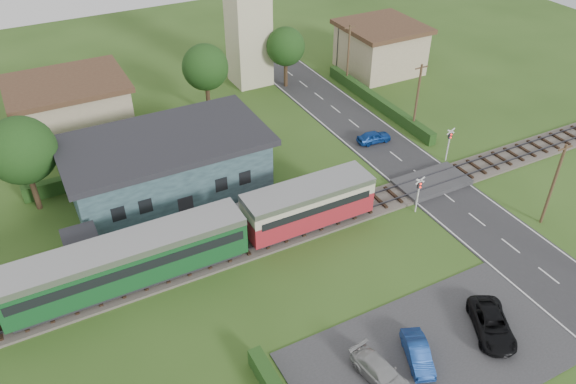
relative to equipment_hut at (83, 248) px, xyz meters
name	(u,v)px	position (x,y,z in m)	size (l,w,h in m)	color
ground	(344,233)	(18.00, -5.20, -1.75)	(120.00, 120.00, 0.00)	#2D4C19
railway_track	(331,217)	(18.00, -3.20, -1.64)	(76.00, 3.20, 0.49)	#4C443D
road	(447,196)	(28.00, -5.20, -1.72)	(6.00, 70.00, 0.05)	#28282B
car_park	(431,355)	(16.50, -17.20, -1.71)	(17.00, 9.00, 0.08)	#333335
crossing_deck	(432,182)	(28.00, -3.20, -1.52)	(6.20, 3.40, 0.45)	#333335
platform	(196,231)	(8.00, 0.00, -1.52)	(30.00, 3.00, 0.45)	gray
equipment_hut	(83,248)	(0.00, 0.00, 0.00)	(2.30, 2.30, 2.55)	beige
station_building	(168,166)	(8.00, 5.79, 0.95)	(16.00, 9.00, 5.30)	#283D40
train	(78,277)	(-0.86, -3.20, 0.43)	(43.20, 2.90, 3.40)	#232328
house_west	(71,107)	(3.00, 19.80, 1.04)	(10.80, 8.80, 5.50)	tan
house_east	(380,47)	(38.00, 18.80, 1.05)	(8.80, 8.80, 5.50)	tan
hedge_roadside	(377,102)	(32.20, 10.80, -1.15)	(0.80, 18.00, 1.20)	#193814
hedge_station	(155,161)	(8.00, 10.30, -1.10)	(22.00, 0.80, 1.30)	#193814
tree_a	(21,151)	(-2.00, 8.80, 3.63)	(5.20, 5.20, 8.00)	#332316
tree_b	(205,67)	(16.00, 17.80, 3.27)	(4.60, 4.60, 7.34)	#332316
tree_c	(286,47)	(26.00, 19.80, 2.91)	(4.20, 4.20, 6.78)	#332316
utility_pole_b	(553,184)	(32.20, -11.20, 1.88)	(1.40, 0.22, 7.00)	#473321
utility_pole_c	(417,98)	(32.20, 4.80, 1.88)	(1.40, 0.22, 7.00)	#473321
utility_pole_d	(348,55)	(32.20, 16.80, 1.88)	(1.40, 0.22, 7.00)	#473321
crossing_signal_near	(419,190)	(24.40, -5.61, 0.39)	(0.84, 0.28, 3.28)	silver
crossing_signal_far	(449,140)	(31.60, -0.81, 0.39)	(0.84, 0.28, 3.28)	silver
streetlamp_east	(338,43)	(34.00, 21.80, 1.29)	(0.30, 0.30, 5.15)	#3F3F47
car_on_road	(374,137)	(27.65, 4.87, -1.14)	(1.32, 3.28, 1.12)	#103D97
car_park_blue	(418,353)	(15.46, -17.09, -1.09)	(1.22, 3.50, 1.15)	navy
car_park_silver	(380,372)	(12.77, -17.15, -1.09)	(1.61, 3.97, 1.15)	#A4A4A4
car_park_dark	(492,324)	(20.81, -17.51, -1.04)	(2.09, 4.52, 1.26)	black
pedestrian_near	(285,190)	(15.79, 0.35, -0.55)	(0.54, 0.36, 1.48)	gray
pedestrian_far	(135,237)	(3.55, -0.13, -0.31)	(0.96, 0.75, 1.98)	gray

